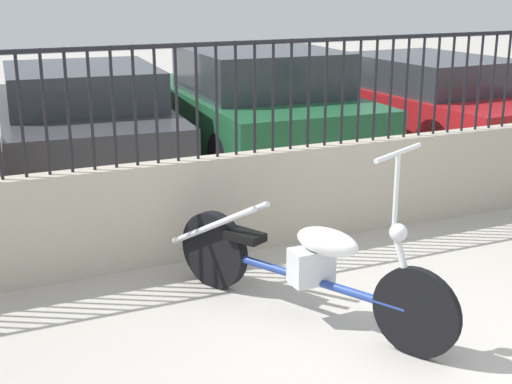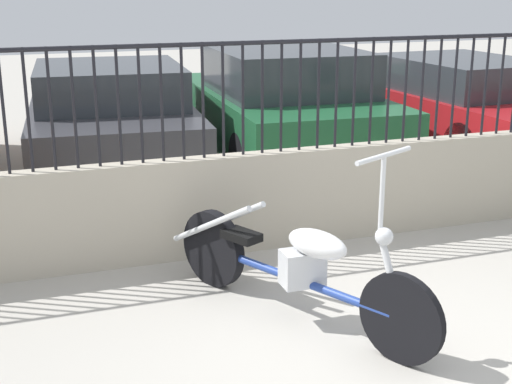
% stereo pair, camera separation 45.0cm
% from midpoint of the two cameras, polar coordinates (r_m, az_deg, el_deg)
% --- Properties ---
extents(ground_plane, '(40.00, 40.00, 0.00)m').
position_cam_midpoint_polar(ground_plane, '(4.45, 12.75, -13.69)').
color(ground_plane, '#ADA89E').
extents(low_wall, '(9.96, 0.18, 0.83)m').
position_cam_midpoint_polar(low_wall, '(6.13, -0.08, -0.42)').
color(low_wall, '#B2A893').
rests_on(low_wall, ground_plane).
extents(fence_railing, '(9.96, 0.04, 0.92)m').
position_cam_midpoint_polar(fence_railing, '(5.91, -0.09, 8.92)').
color(fence_railing, black).
rests_on(fence_railing, low_wall).
extents(motorcycle_blue, '(1.14, 2.10, 1.27)m').
position_cam_midpoint_polar(motorcycle_blue, '(4.84, 0.41, -5.56)').
color(motorcycle_blue, black).
rests_on(motorcycle_blue, ground_plane).
extents(car_dark_grey, '(2.15, 4.09, 1.26)m').
position_cam_midpoint_polar(car_dark_grey, '(8.74, -15.17, 5.74)').
color(car_dark_grey, black).
rests_on(car_dark_grey, ground_plane).
extents(car_green, '(2.05, 4.06, 1.40)m').
position_cam_midpoint_polar(car_green, '(8.99, -1.43, 6.98)').
color(car_green, black).
rests_on(car_green, ground_plane).
extents(car_red, '(1.98, 4.50, 1.22)m').
position_cam_midpoint_polar(car_red, '(10.11, 11.71, 7.31)').
color(car_red, black).
rests_on(car_red, ground_plane).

